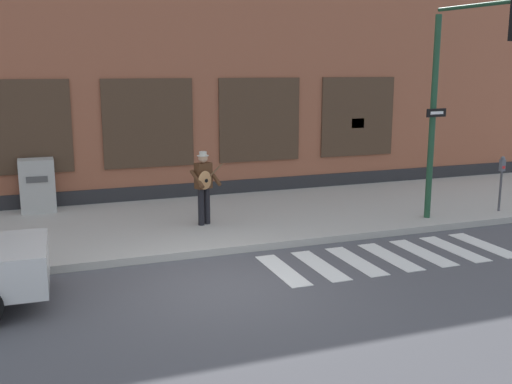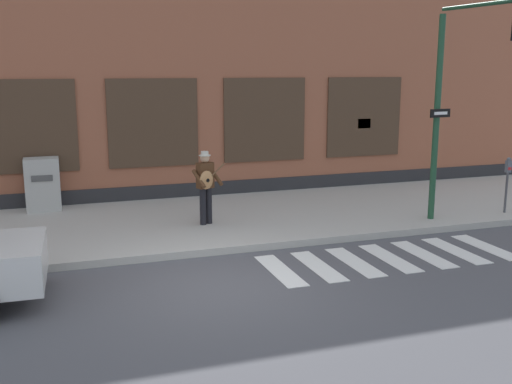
# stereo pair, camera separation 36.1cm
# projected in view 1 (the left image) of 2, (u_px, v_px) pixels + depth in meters

# --- Properties ---
(ground_plane) EXTENTS (160.00, 160.00, 0.00)m
(ground_plane) POSITION_uv_depth(u_px,v_px,m) (223.00, 286.00, 10.65)
(ground_plane) COLOR #4C4C51
(sidewalk) EXTENTS (28.00, 5.20, 0.16)m
(sidewalk) POSITION_uv_depth(u_px,v_px,m) (171.00, 224.00, 14.58)
(sidewalk) COLOR #ADAAA3
(sidewalk) RESTS_ON ground
(building_backdrop) EXTENTS (28.00, 4.06, 8.20)m
(building_backdrop) POSITION_uv_depth(u_px,v_px,m) (134.00, 58.00, 17.98)
(building_backdrop) COLOR #99563D
(building_backdrop) RESTS_ON ground
(crosswalk) EXTENTS (5.20, 1.90, 0.01)m
(crosswalk) POSITION_uv_depth(u_px,v_px,m) (390.00, 257.00, 12.28)
(crosswalk) COLOR silver
(crosswalk) RESTS_ON ground
(busker) EXTENTS (0.78, 0.67, 1.74)m
(busker) POSITION_uv_depth(u_px,v_px,m) (204.00, 184.00, 14.02)
(busker) COLOR black
(busker) RESTS_ON sidewalk
(traffic_light) EXTENTS (0.74, 2.55, 5.07)m
(traffic_light) POSITION_uv_depth(u_px,v_px,m) (466.00, 75.00, 13.37)
(traffic_light) COLOR #1E472D
(traffic_light) RESTS_ON sidewalk
(parking_meter) EXTENTS (0.13, 0.11, 1.44)m
(parking_meter) POSITION_uv_depth(u_px,v_px,m) (502.00, 175.00, 15.40)
(parking_meter) COLOR #47474C
(parking_meter) RESTS_ON sidewalk
(utility_box) EXTENTS (0.86, 0.60, 1.38)m
(utility_box) POSITION_uv_depth(u_px,v_px,m) (37.00, 185.00, 15.38)
(utility_box) COLOR #ADADA8
(utility_box) RESTS_ON sidewalk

